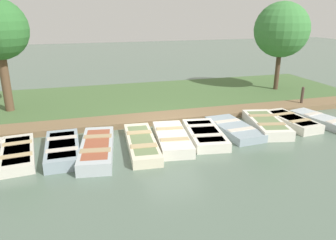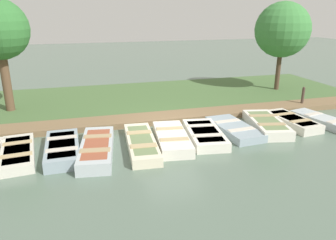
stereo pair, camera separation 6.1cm
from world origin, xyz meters
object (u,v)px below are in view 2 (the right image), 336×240
object	(u,v)px
rowboat_2	(62,149)
rowboat_7	(234,129)
rowboat_6	(205,134)
mooring_post_far	(303,97)
rowboat_8	(266,124)
rowboat_1	(18,153)
park_tree_left	(283,30)
rowboat_3	(97,148)
rowboat_5	(172,138)
rowboat_4	(141,143)
rowboat_10	(324,121)
rowboat_9	(292,121)

from	to	relation	value
rowboat_2	rowboat_7	size ratio (longest dim) A/B	0.99
rowboat_6	mooring_post_far	size ratio (longest dim) A/B	2.75
rowboat_6	rowboat_8	bearing A→B (deg)	104.76
rowboat_1	rowboat_8	distance (m)	9.71
rowboat_8	park_tree_left	distance (m)	7.93
rowboat_1	rowboat_7	distance (m)	8.21
rowboat_3	rowboat_6	size ratio (longest dim) A/B	1.14
rowboat_6	mooring_post_far	world-z (taller)	mooring_post_far
rowboat_3	mooring_post_far	size ratio (longest dim) A/B	3.14
rowboat_5	rowboat_7	bearing A→B (deg)	106.09
mooring_post_far	rowboat_1	bearing A→B (deg)	-79.42
rowboat_4	park_tree_left	distance (m)	12.07
rowboat_5	rowboat_7	size ratio (longest dim) A/B	1.07
rowboat_4	rowboat_7	distance (m)	4.01
rowboat_4	rowboat_1	bearing A→B (deg)	-89.84
rowboat_3	rowboat_4	distance (m)	1.61
rowboat_3	rowboat_10	bearing A→B (deg)	100.60
rowboat_4	rowboat_6	distance (m)	2.55
rowboat_3	rowboat_4	xyz separation A→B (m)	(-0.14, 1.60, -0.04)
rowboat_2	rowboat_3	xyz separation A→B (m)	(0.31, 1.16, 0.01)
rowboat_5	mooring_post_far	distance (m)	8.24
rowboat_3	rowboat_5	world-z (taller)	rowboat_3
rowboat_7	rowboat_8	distance (m)	1.51
rowboat_7	mooring_post_far	world-z (taller)	mooring_post_far
rowboat_5	rowboat_7	xyz separation A→B (m)	(-0.42, 2.79, -0.04)
rowboat_5	rowboat_10	xyz separation A→B (m)	(-0.20, 7.02, -0.03)
rowboat_4	mooring_post_far	world-z (taller)	mooring_post_far
rowboat_6	rowboat_8	size ratio (longest dim) A/B	0.95
rowboat_2	rowboat_8	distance (m)	8.25
rowboat_4	rowboat_8	distance (m)	5.51
rowboat_1	rowboat_7	xyz separation A→B (m)	(-0.18, 8.21, -0.00)
rowboat_5	rowboat_8	world-z (taller)	rowboat_8
rowboat_5	rowboat_9	xyz separation A→B (m)	(-0.53, 5.62, -0.01)
rowboat_6	park_tree_left	distance (m)	10.02
rowboat_6	rowboat_9	bearing A→B (deg)	104.08
rowboat_7	rowboat_9	distance (m)	2.83
rowboat_2	rowboat_8	bearing A→B (deg)	91.55
rowboat_1	rowboat_3	world-z (taller)	rowboat_3
rowboat_10	park_tree_left	xyz separation A→B (m)	(-5.95, 1.52, 3.51)
rowboat_2	rowboat_6	xyz separation A→B (m)	(0.01, 5.31, -0.03)
mooring_post_far	rowboat_2	bearing A→B (deg)	-77.47
rowboat_5	rowboat_3	bearing A→B (deg)	-78.14
rowboat_2	rowboat_4	bearing A→B (deg)	85.63
rowboat_3	rowboat_10	world-z (taller)	rowboat_3
rowboat_1	park_tree_left	bearing A→B (deg)	106.85
rowboat_6	rowboat_8	distance (m)	2.95
rowboat_2	rowboat_1	bearing A→B (deg)	-96.22
rowboat_3	rowboat_6	distance (m)	4.17
rowboat_2	rowboat_8	size ratio (longest dim) A/B	0.92
rowboat_10	rowboat_6	bearing A→B (deg)	-100.79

